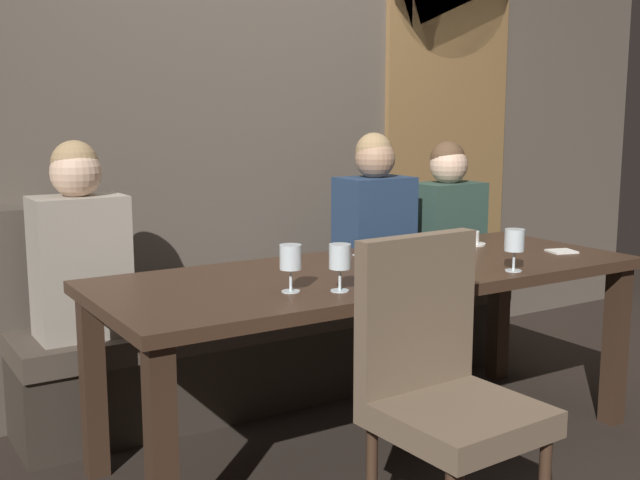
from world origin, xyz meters
TOP-DOWN VIEW (x-y plane):
  - ground at (0.00, 0.00)m, footprint 9.00×9.00m
  - back_wall_tiled at (0.00, 1.22)m, footprint 6.00×0.12m
  - arched_door at (1.35, 1.15)m, footprint 0.90×0.05m
  - dining_table at (0.00, 0.00)m, footprint 2.20×0.84m
  - banquette_bench at (0.00, 0.70)m, footprint 2.50×0.44m
  - chair_near_side at (-0.28, -0.72)m, footprint 0.46×0.46m
  - diner_redhead at (-0.97, 0.68)m, footprint 0.36×0.24m
  - diner_bearded at (0.50, 0.70)m, footprint 0.36×0.24m
  - diner_far_end at (0.98, 0.70)m, footprint 0.36×0.24m
  - wine_glass_far_left at (-0.34, -0.25)m, footprint 0.08×0.08m
  - wine_glass_center_back at (-0.48, -0.17)m, footprint 0.08×0.08m
  - wine_glass_near_right at (0.42, -0.33)m, footprint 0.08×0.08m
  - espresso_cup at (0.70, 0.20)m, footprint 0.12×0.12m
  - dessert_plate at (0.23, 0.21)m, footprint 0.19×0.19m
  - fork_on_table at (0.08, 0.19)m, footprint 0.02×0.17m
  - folded_napkin at (0.90, -0.14)m, footprint 0.13×0.13m

SIDE VIEW (x-z plane):
  - ground at x=0.00m, z-range 0.00..0.00m
  - banquette_bench at x=0.00m, z-range 0.00..0.45m
  - chair_near_side at x=-0.28m, z-range 0.07..1.05m
  - dining_table at x=0.00m, z-range 0.28..1.02m
  - fork_on_table at x=0.08m, z-range 0.74..0.75m
  - folded_napkin at x=0.90m, z-range 0.74..0.75m
  - dessert_plate at x=0.23m, z-range 0.73..0.78m
  - espresso_cup at x=0.70m, z-range 0.73..0.80m
  - diner_far_end at x=0.98m, z-range 0.43..1.17m
  - diner_redhead at x=-0.97m, z-range 0.43..1.22m
  - diner_bearded at x=0.50m, z-range 0.43..1.22m
  - wine_glass_far_left at x=-0.34m, z-range 0.77..0.93m
  - wine_glass_center_back at x=-0.48m, z-range 0.77..0.94m
  - wine_glass_near_right at x=0.42m, z-range 0.77..0.94m
  - arched_door at x=1.35m, z-range 0.09..2.64m
  - back_wall_tiled at x=0.00m, z-range 0.00..3.00m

